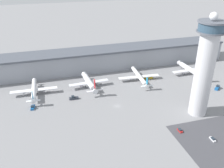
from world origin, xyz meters
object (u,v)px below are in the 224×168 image
object	(u,v)px
service_truck_fuel	(217,88)
car_navy_sedan	(180,130)
airplane_gate_alpha	(34,90)
service_truck_catering	(148,77)
car_green_van	(213,139)
service_truck_water	(74,98)
airplane_gate_bravo	(89,82)
service_truck_baggage	(33,107)
control_tower	(205,67)
airplane_gate_delta	(190,70)
airplane_gate_charlie	(139,77)

from	to	relation	value
service_truck_fuel	car_navy_sedan	size ratio (longest dim) A/B	1.69
airplane_gate_alpha	service_truck_fuel	bearing A→B (deg)	-12.51
service_truck_catering	car_green_van	size ratio (longest dim) A/B	1.61
airplane_gate_alpha	service_truck_water	xyz separation A→B (m)	(28.01, -15.31, -3.21)
airplane_gate_bravo	service_truck_catering	xyz separation A→B (m)	(52.99, 2.31, -3.52)
airplane_gate_bravo	service_truck_baggage	bearing A→B (deg)	-155.21
control_tower	airplane_gate_delta	size ratio (longest dim) A/B	1.75
airplane_gate_bravo	service_truck_water	world-z (taller)	airplane_gate_bravo
airplane_gate_charlie	car_green_van	xyz separation A→B (m)	(10.68, -86.17, -3.05)
car_green_van	airplane_gate_delta	bearing A→B (deg)	65.78
car_navy_sedan	airplane_gate_alpha	bearing A→B (deg)	139.22
service_truck_water	car_navy_sedan	xyz separation A→B (m)	(55.92, -57.10, -0.43)
service_truck_water	car_green_van	xyz separation A→B (m)	(69.83, -69.81, -0.45)
car_green_van	car_navy_sedan	distance (m)	18.84
airplane_gate_delta	service_truck_baggage	bearing A→B (deg)	-171.51
service_truck_fuel	service_truck_water	distance (m)	114.78
car_navy_sedan	airplane_gate_delta	bearing A→B (deg)	54.28
airplane_gate_bravo	car_navy_sedan	bearing A→B (deg)	-60.84
airplane_gate_charlie	service_truck_catering	xyz separation A→B (m)	(9.05, 1.81, -2.64)
airplane_gate_charlie	car_green_van	size ratio (longest dim) A/B	8.44
service_truck_catering	service_truck_baggage	size ratio (longest dim) A/B	1.18
service_truck_baggage	airplane_gate_delta	bearing A→B (deg)	8.49
service_truck_water	airplane_gate_bravo	bearing A→B (deg)	46.21
car_navy_sedan	airplane_gate_bravo	bearing A→B (deg)	119.16
airplane_gate_delta	service_truck_water	bearing A→B (deg)	-171.70
airplane_gate_charlie	airplane_gate_delta	bearing A→B (deg)	-0.66
service_truck_fuel	car_navy_sedan	xyz separation A→B (m)	(-57.72, -40.99, -0.51)
car_navy_sedan	service_truck_catering	bearing A→B (deg)	80.73
airplane_gate_bravo	airplane_gate_charlie	world-z (taller)	airplane_gate_bravo
airplane_gate_alpha	service_truck_water	distance (m)	32.08
airplane_gate_alpha	airplane_gate_bravo	xyz separation A→B (m)	(43.22, 0.56, 0.27)
service_truck_catering	car_green_van	distance (m)	87.99
airplane_gate_alpha	airplane_gate_delta	distance (m)	136.36
airplane_gate_alpha	airplane_gate_bravo	bearing A→B (deg)	0.74
control_tower	car_navy_sedan	bearing A→B (deg)	-145.13
airplane_gate_alpha	car_navy_sedan	world-z (taller)	airplane_gate_alpha
car_navy_sedan	airplane_gate_charlie	bearing A→B (deg)	87.48
airplane_gate_bravo	car_navy_sedan	distance (m)	83.65
service_truck_fuel	car_green_van	xyz separation A→B (m)	(-43.82, -53.69, -0.54)
airplane_gate_delta	service_truck_baggage	xyz separation A→B (m)	(-137.82, -20.57, -3.37)
service_truck_catering	car_navy_sedan	size ratio (longest dim) A/B	1.79
airplane_gate_alpha	service_truck_catering	distance (m)	96.31
airplane_gate_delta	service_truck_baggage	world-z (taller)	airplane_gate_delta
control_tower	service_truck_water	xyz separation A→B (m)	(-77.61, 41.99, -32.91)
airplane_gate_bravo	airplane_gate_delta	bearing A→B (deg)	-0.04
airplane_gate_alpha	airplane_gate_delta	world-z (taller)	airplane_gate_delta
airplane_gate_bravo	car_green_van	size ratio (longest dim) A/B	7.47
service_truck_catering	service_truck_water	distance (m)	70.58
control_tower	service_truck_baggage	world-z (taller)	control_tower
service_truck_baggage	car_navy_sedan	bearing A→B (deg)	-31.50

